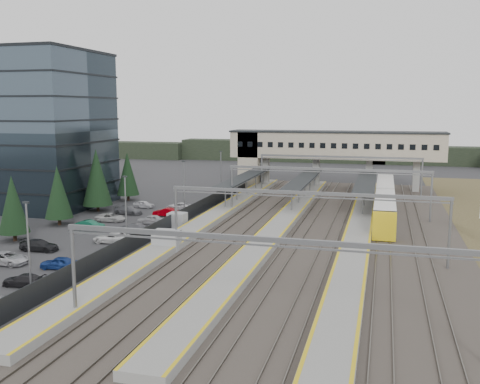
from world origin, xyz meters
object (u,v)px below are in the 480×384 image
(relay_cabin_near, at_px, (167,241))
(relay_cabin_far, at_px, (177,221))
(train, at_px, (385,200))
(office_building, at_px, (22,129))
(footbridge, at_px, (320,148))

(relay_cabin_near, height_order, relay_cabin_far, relay_cabin_near)
(relay_cabin_far, height_order, train, train)
(office_building, distance_m, footbridge, 53.18)
(relay_cabin_near, bearing_deg, office_building, 147.96)
(relay_cabin_near, relative_size, train, 0.08)
(footbridge, bearing_deg, relay_cabin_near, -101.72)
(office_building, relative_size, train, 0.64)
(relay_cabin_near, bearing_deg, train, 51.35)
(relay_cabin_near, relative_size, relay_cabin_far, 1.30)
(train, bearing_deg, footbridge, 118.97)
(office_building, height_order, relay_cabin_far, office_building)
(office_building, bearing_deg, train, 7.92)
(footbridge, distance_m, train, 26.09)
(office_building, relative_size, relay_cabin_far, 10.63)
(office_building, bearing_deg, relay_cabin_far, -17.92)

